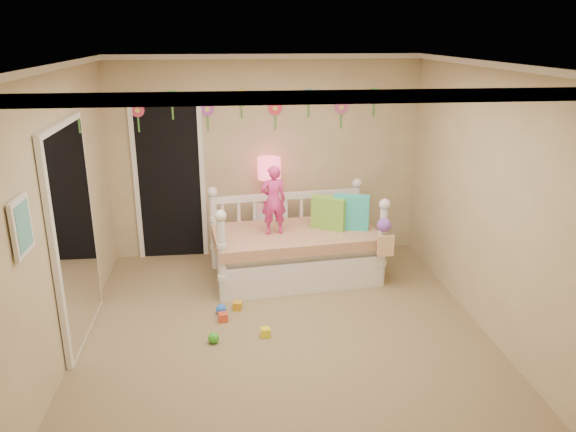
{
  "coord_description": "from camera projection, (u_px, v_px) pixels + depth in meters",
  "views": [
    {
      "loc": [
        -0.51,
        -4.76,
        2.86
      ],
      "look_at": [
        0.1,
        0.6,
        1.05
      ],
      "focal_mm": 34.44,
      "sensor_mm": 36.0,
      "label": 1
    }
  ],
  "objects": [
    {
      "name": "floor",
      "position": [
        285.0,
        336.0,
        5.45
      ],
      "size": [
        4.0,
        4.5,
        0.01
      ],
      "primitive_type": "cube",
      "color": "#7F684C",
      "rests_on": "ground"
    },
    {
      "name": "ceiling",
      "position": [
        284.0,
        64.0,
        4.63
      ],
      "size": [
        4.0,
        4.5,
        0.01
      ],
      "primitive_type": "cube",
      "color": "white",
      "rests_on": "floor"
    },
    {
      "name": "back_wall",
      "position": [
        266.0,
        158.0,
        7.16
      ],
      "size": [
        4.0,
        0.01,
        2.6
      ],
      "primitive_type": "cube",
      "color": "tan",
      "rests_on": "floor"
    },
    {
      "name": "left_wall",
      "position": [
        57.0,
        219.0,
        4.82
      ],
      "size": [
        0.01,
        4.5,
        2.6
      ],
      "primitive_type": "cube",
      "color": "tan",
      "rests_on": "floor"
    },
    {
      "name": "right_wall",
      "position": [
        493.0,
        204.0,
        5.25
      ],
      "size": [
        0.01,
        4.5,
        2.6
      ],
      "primitive_type": "cube",
      "color": "tan",
      "rests_on": "floor"
    },
    {
      "name": "crown_molding",
      "position": [
        284.0,
        68.0,
        4.63
      ],
      "size": [
        4.0,
        4.5,
        0.06
      ],
      "primitive_type": null,
      "color": "white",
      "rests_on": "ceiling"
    },
    {
      "name": "daybed",
      "position": [
        295.0,
        235.0,
        6.62
      ],
      "size": [
        2.07,
        1.27,
        1.07
      ],
      "primitive_type": null,
      "rotation": [
        0.0,
        0.0,
        0.11
      ],
      "color": "white",
      "rests_on": "floor"
    },
    {
      "name": "pillow_turquoise",
      "position": [
        352.0,
        212.0,
        6.61
      ],
      "size": [
        0.44,
        0.26,
        0.42
      ],
      "primitive_type": "cube",
      "rotation": [
        0.0,
        0.0,
        -0.29
      ],
      "color": "#22ACA2",
      "rests_on": "daybed"
    },
    {
      "name": "pillow_lime",
      "position": [
        329.0,
        213.0,
        6.62
      ],
      "size": [
        0.43,
        0.34,
        0.39
      ],
      "primitive_type": "cube",
      "rotation": [
        0.0,
        0.0,
        -0.54
      ],
      "color": "#78C33B",
      "rests_on": "daybed"
    },
    {
      "name": "child",
      "position": [
        273.0,
        200.0,
        6.38
      ],
      "size": [
        0.32,
        0.23,
        0.82
      ],
      "primitive_type": "imported",
      "rotation": [
        0.0,
        0.0,
        3.27
      ],
      "color": "#E2338D",
      "rests_on": "daybed"
    },
    {
      "name": "nightstand",
      "position": [
        270.0,
        232.0,
        7.29
      ],
      "size": [
        0.45,
        0.37,
        0.7
      ],
      "primitive_type": "cube",
      "rotation": [
        0.0,
        0.0,
        -0.12
      ],
      "color": "white",
      "rests_on": "floor"
    },
    {
      "name": "table_lamp",
      "position": [
        269.0,
        174.0,
        7.05
      ],
      "size": [
        0.29,
        0.29,
        0.65
      ],
      "color": "#F02070",
      "rests_on": "nightstand"
    },
    {
      "name": "closet_doorway",
      "position": [
        169.0,
        181.0,
        7.09
      ],
      "size": [
        0.9,
        0.04,
        2.07
      ],
      "primitive_type": "cube",
      "color": "black",
      "rests_on": "back_wall"
    },
    {
      "name": "flower_decals",
      "position": [
        258.0,
        108.0,
        6.93
      ],
      "size": [
        3.4,
        0.02,
        0.5
      ],
      "primitive_type": null,
      "color": "#B2668C",
      "rests_on": "back_wall"
    },
    {
      "name": "mirror_closet",
      "position": [
        74.0,
        234.0,
        5.19
      ],
      "size": [
        0.07,
        1.3,
        2.1
      ],
      "primitive_type": "cube",
      "color": "white",
      "rests_on": "left_wall"
    },
    {
      "name": "wall_picture",
      "position": [
        21.0,
        226.0,
        3.9
      ],
      "size": [
        0.05,
        0.34,
        0.42
      ],
      "primitive_type": "cube",
      "color": "white",
      "rests_on": "left_wall"
    },
    {
      "name": "hanging_bag",
      "position": [
        384.0,
        238.0,
        6.2
      ],
      "size": [
        0.2,
        0.16,
        0.36
      ],
      "primitive_type": null,
      "color": "beige",
      "rests_on": "daybed"
    },
    {
      "name": "toy_scatter",
      "position": [
        230.0,
        324.0,
        5.56
      ],
      "size": [
        1.1,
        1.46,
        0.11
      ],
      "primitive_type": null,
      "rotation": [
        0.0,
        0.0,
        0.25
      ],
      "color": "#996666",
      "rests_on": "floor"
    }
  ]
}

